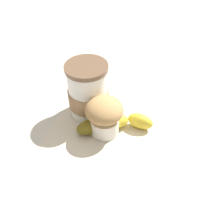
{
  "coord_description": "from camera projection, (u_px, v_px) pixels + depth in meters",
  "views": [
    {
      "loc": [
        0.18,
        -0.38,
        0.44
      ],
      "look_at": [
        0.0,
        0.0,
        0.05
      ],
      "focal_mm": 42.0,
      "sensor_mm": 36.0,
      "label": 1
    }
  ],
  "objects": [
    {
      "name": "paper_napkin",
      "position": [
        112.0,
        128.0,
        0.61
      ],
      "size": [
        0.3,
        0.3,
        0.0
      ],
      "primitive_type": "cube",
      "rotation": [
        0.0,
        0.0,
        0.14
      ],
      "color": "beige",
      "rests_on": "ground_plane"
    },
    {
      "name": "banana",
      "position": [
        115.0,
        123.0,
        0.59
      ],
      "size": [
        0.16,
        0.11,
        0.04
      ],
      "color": "yellow",
      "rests_on": "paper_napkin"
    },
    {
      "name": "ground_plane",
      "position": [
        112.0,
        128.0,
        0.61
      ],
      "size": [
        3.0,
        3.0,
        0.0
      ],
      "primitive_type": "plane",
      "color": "beige"
    },
    {
      "name": "muffin",
      "position": [
        104.0,
        115.0,
        0.56
      ],
      "size": [
        0.08,
        0.08,
        0.09
      ],
      "color": "white",
      "rests_on": "paper_napkin"
    },
    {
      "name": "coffee_cup",
      "position": [
        88.0,
        92.0,
        0.6
      ],
      "size": [
        0.1,
        0.1,
        0.13
      ],
      "color": "white",
      "rests_on": "paper_napkin"
    }
  ]
}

